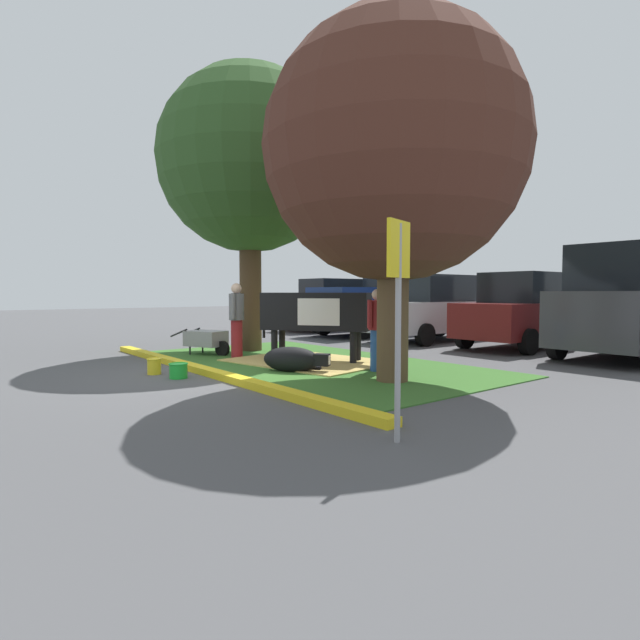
{
  "coord_description": "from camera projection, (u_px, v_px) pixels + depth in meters",
  "views": [
    {
      "loc": [
        8.43,
        -3.99,
        1.5
      ],
      "look_at": [
        -0.0,
        2.7,
        0.9
      ],
      "focal_mm": 28.12,
      "sensor_mm": 36.0,
      "label": 1
    }
  ],
  "objects": [
    {
      "name": "bucket_yellow",
      "position": [
        154.0,
        366.0,
        9.13
      ],
      "size": [
        0.27,
        0.27,
        0.29
      ],
      "color": "yellow",
      "rests_on": "ground"
    },
    {
      "name": "hay_bedding",
      "position": [
        309.0,
        362.0,
        10.64
      ],
      "size": [
        3.57,
        2.92,
        0.04
      ],
      "primitive_type": "cube",
      "rotation": [
        0.0,
        0.0,
        0.18
      ],
      "color": "tan",
      "rests_on": "ground"
    },
    {
      "name": "parking_sign",
      "position": [
        398.0,
        287.0,
        4.92
      ],
      "size": [
        0.17,
        0.43,
        2.2
      ],
      "color": "#99999E",
      "rests_on": "ground"
    },
    {
      "name": "calf_lying",
      "position": [
        293.0,
        360.0,
        9.35
      ],
      "size": [
        1.26,
        1.01,
        0.48
      ],
      "color": "black",
      "rests_on": "ground"
    },
    {
      "name": "pickup_truck_black",
      "position": [
        382.0,
        303.0,
        17.76
      ],
      "size": [
        2.24,
        5.41,
        2.42
      ],
      "color": "navy",
      "rests_on": "ground"
    },
    {
      "name": "sedan_silver",
      "position": [
        433.0,
        309.0,
        15.38
      ],
      "size": [
        2.04,
        4.41,
        2.02
      ],
      "color": "silver",
      "rests_on": "ground"
    },
    {
      "name": "curb_yellow",
      "position": [
        206.0,
        371.0,
        9.13
      ],
      "size": [
        9.35,
        0.24,
        0.12
      ],
      "primitive_type": "cube",
      "color": "yellow",
      "rests_on": "ground"
    },
    {
      "name": "shade_tree_right",
      "position": [
        394.0,
        151.0,
        8.16
      ],
      "size": [
        4.3,
        4.3,
        5.98
      ],
      "color": "brown",
      "rests_on": "ground"
    },
    {
      "name": "person_handler",
      "position": [
        237.0,
        318.0,
        11.31
      ],
      "size": [
        0.39,
        0.41,
        1.7
      ],
      "color": "maroon",
      "rests_on": "ground"
    },
    {
      "name": "person_visitor_near",
      "position": [
        377.0,
        328.0,
        9.36
      ],
      "size": [
        0.34,
        0.53,
        1.56
      ],
      "color": "#23478C",
      "rests_on": "ground"
    },
    {
      "name": "hatchback_white",
      "position": [
        333.0,
        305.0,
        19.83
      ],
      "size": [
        2.04,
        4.41,
        2.02
      ],
      "color": "maroon",
      "rests_on": "ground"
    },
    {
      "name": "ground_plane",
      "position": [
        205.0,
        374.0,
        9.15
      ],
      "size": [
        80.0,
        80.0,
        0.0
      ],
      "primitive_type": "plane",
      "color": "#4C4C4F"
    },
    {
      "name": "grass_island",
      "position": [
        309.0,
        362.0,
        10.6
      ],
      "size": [
        8.15,
        4.42,
        0.02
      ],
      "primitive_type": "cube",
      "color": "#386B28",
      "rests_on": "ground"
    },
    {
      "name": "cow_holstein",
      "position": [
        321.0,
        312.0,
        10.68
      ],
      "size": [
        2.73,
        2.17,
        1.53
      ],
      "color": "black",
      "rests_on": "ground"
    },
    {
      "name": "suv_dark_grey",
      "position": [
        633.0,
        302.0,
        11.26
      ],
      "size": [
        2.14,
        4.61,
        2.52
      ],
      "color": "#3D3D42",
      "rests_on": "ground"
    },
    {
      "name": "sedan_red",
      "position": [
        526.0,
        311.0,
        13.47
      ],
      "size": [
        2.04,
        4.41,
        2.02
      ],
      "color": "maroon",
      "rests_on": "ground"
    },
    {
      "name": "wheelbarrow",
      "position": [
        207.0,
        339.0,
        11.9
      ],
      "size": [
        1.58,
        1.03,
        0.63
      ],
      "color": "gray",
      "rests_on": "ground"
    },
    {
      "name": "shade_tree_left",
      "position": [
        250.0,
        162.0,
        12.51
      ],
      "size": [
        4.57,
        4.57,
        7.07
      ],
      "color": "#4C3823",
      "rests_on": "ground"
    },
    {
      "name": "bucket_green",
      "position": [
        178.0,
        370.0,
        8.71
      ],
      "size": [
        0.33,
        0.33,
        0.27
      ],
      "color": "green",
      "rests_on": "ground"
    }
  ]
}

